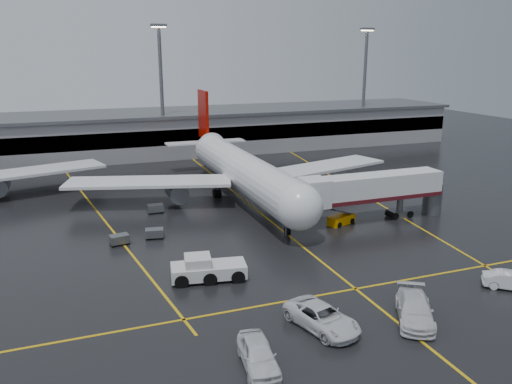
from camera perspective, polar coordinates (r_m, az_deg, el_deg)
name	(u,v)px	position (r m, az deg, el deg)	size (l,w,h in m)	color
ground	(265,217)	(65.28, 1.03, -2.79)	(220.00, 220.00, 0.00)	black
apron_line_centre	(265,217)	(65.28, 1.03, -2.78)	(0.25, 90.00, 0.02)	gold
apron_line_stop	(356,289)	(46.95, 11.05, -10.56)	(60.00, 0.25, 0.02)	gold
apron_line_left	(97,211)	(70.76, -17.32, -2.06)	(0.25, 70.00, 0.02)	gold
apron_line_right	(348,186)	(81.60, 10.28, 0.67)	(0.25, 70.00, 0.02)	gold
terminal	(182,131)	(109.26, -8.23, 6.75)	(122.00, 19.00, 8.60)	gray
light_mast_mid	(161,84)	(101.47, -10.53, 11.77)	(3.00, 1.20, 25.45)	#595B60
light_mast_right	(365,80)	(117.98, 12.02, 12.16)	(3.00, 1.20, 25.45)	#595B60
main_airliner	(241,169)	(72.96, -1.73, 2.57)	(48.80, 45.60, 14.10)	silver
jet_bridge	(373,190)	(64.36, 12.93, 0.20)	(19.90, 3.40, 6.05)	silver
pushback_tractor	(206,270)	(47.74, -5.55, -8.61)	(7.21, 3.96, 2.45)	silver
belt_loader	(341,220)	(63.33, 9.49, -3.05)	(3.89, 2.66, 2.27)	orange
service_van_a	(322,317)	(40.09, 7.37, -13.71)	(3.01, 6.52, 1.81)	silver
service_van_b	(415,309)	(42.66, 17.29, -12.39)	(2.63, 6.48, 1.88)	silver
service_van_c	(511,281)	(51.08, 26.58, -8.85)	(1.64, 4.71, 1.55)	silver
service_van_d	(258,355)	(35.52, 0.24, -17.69)	(2.18, 5.43, 1.85)	silver
baggage_cart_a	(154,233)	(58.85, -11.27, -4.51)	(2.19, 1.62, 1.12)	#595B60
baggage_cart_b	(119,239)	(57.84, -15.01, -5.10)	(2.18, 1.61, 1.12)	#595B60
baggage_cart_c	(155,208)	(68.04, -11.17, -1.78)	(2.03, 1.34, 1.12)	#595B60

